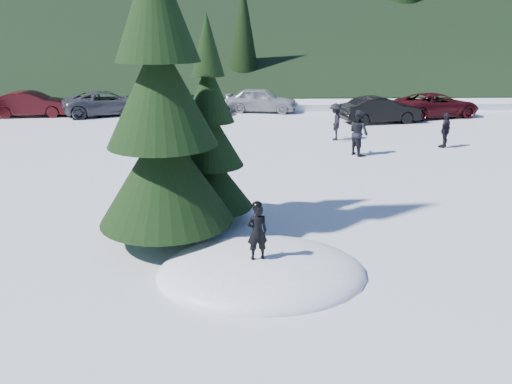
{
  "coord_description": "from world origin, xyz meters",
  "views": [
    {
      "loc": [
        -0.48,
        -9.58,
        4.95
      ],
      "look_at": [
        -0.04,
        2.24,
        1.1
      ],
      "focal_mm": 35.0,
      "sensor_mm": 36.0,
      "label": 1
    }
  ],
  "objects_px": {
    "spruce_short": "(210,145)",
    "adult_0": "(359,133)",
    "adult_1": "(445,130)",
    "car_2": "(108,103)",
    "car_3": "(195,105)",
    "car_4": "(261,100)",
    "car_1": "(32,104)",
    "spruce_tall": "(161,106)",
    "child_skier": "(257,232)",
    "car_5": "(381,110)",
    "adult_2": "(335,122)",
    "car_6": "(436,105)"
  },
  "relations": [
    {
      "from": "spruce_short",
      "to": "adult_0",
      "type": "distance_m",
      "value": 9.32
    },
    {
      "from": "adult_0",
      "to": "spruce_tall",
      "type": "bearing_deg",
      "value": 117.22
    },
    {
      "from": "car_1",
      "to": "car_4",
      "type": "height_order",
      "value": "car_4"
    },
    {
      "from": "car_3",
      "to": "car_4",
      "type": "bearing_deg",
      "value": -81.35
    },
    {
      "from": "spruce_tall",
      "to": "adult_1",
      "type": "xyz_separation_m",
      "value": [
        10.83,
        9.89,
        -2.55
      ]
    },
    {
      "from": "car_3",
      "to": "car_5",
      "type": "xyz_separation_m",
      "value": [
        10.48,
        -2.9,
        0.11
      ]
    },
    {
      "from": "car_5",
      "to": "car_6",
      "type": "xyz_separation_m",
      "value": [
        3.84,
        1.83,
        -0.01
      ]
    },
    {
      "from": "adult_0",
      "to": "car_6",
      "type": "xyz_separation_m",
      "value": [
        6.82,
        9.22,
        -0.22
      ]
    },
    {
      "from": "spruce_tall",
      "to": "adult_0",
      "type": "distance_m",
      "value": 11.22
    },
    {
      "from": "spruce_tall",
      "to": "car_4",
      "type": "xyz_separation_m",
      "value": [
        3.24,
        20.22,
        -2.56
      ]
    },
    {
      "from": "adult_0",
      "to": "car_6",
      "type": "height_order",
      "value": "adult_0"
    },
    {
      "from": "car_1",
      "to": "car_5",
      "type": "height_order",
      "value": "car_1"
    },
    {
      "from": "car_4",
      "to": "car_2",
      "type": "bearing_deg",
      "value": 107.34
    },
    {
      "from": "adult_1",
      "to": "car_2",
      "type": "relative_size",
      "value": 0.29
    },
    {
      "from": "car_2",
      "to": "car_4",
      "type": "relative_size",
      "value": 1.17
    },
    {
      "from": "spruce_short",
      "to": "car_6",
      "type": "distance_m",
      "value": 20.76
    },
    {
      "from": "spruce_short",
      "to": "adult_2",
      "type": "distance_m",
      "value": 11.59
    },
    {
      "from": "adult_1",
      "to": "car_6",
      "type": "bearing_deg",
      "value": -156.19
    },
    {
      "from": "car_6",
      "to": "car_5",
      "type": "bearing_deg",
      "value": 100.02
    },
    {
      "from": "adult_0",
      "to": "car_2",
      "type": "relative_size",
      "value": 0.36
    },
    {
      "from": "spruce_short",
      "to": "adult_2",
      "type": "xyz_separation_m",
      "value": [
        5.3,
        10.23,
        -1.24
      ]
    },
    {
      "from": "car_2",
      "to": "car_3",
      "type": "xyz_separation_m",
      "value": [
        5.34,
        -0.39,
        -0.12
      ]
    },
    {
      "from": "child_skier",
      "to": "car_5",
      "type": "bearing_deg",
      "value": -124.76
    },
    {
      "from": "spruce_tall",
      "to": "car_1",
      "type": "relative_size",
      "value": 1.9
    },
    {
      "from": "adult_0",
      "to": "car_6",
      "type": "bearing_deg",
      "value": -61.59
    },
    {
      "from": "adult_1",
      "to": "child_skier",
      "type": "bearing_deg",
      "value": 6.24
    },
    {
      "from": "spruce_short",
      "to": "child_skier",
      "type": "height_order",
      "value": "spruce_short"
    },
    {
      "from": "car_4",
      "to": "car_5",
      "type": "height_order",
      "value": "car_4"
    },
    {
      "from": "adult_2",
      "to": "car_5",
      "type": "height_order",
      "value": "adult_2"
    },
    {
      "from": "spruce_short",
      "to": "adult_0",
      "type": "height_order",
      "value": "spruce_short"
    },
    {
      "from": "car_3",
      "to": "car_1",
      "type": "bearing_deg",
      "value": 81.28
    },
    {
      "from": "car_2",
      "to": "car_3",
      "type": "height_order",
      "value": "car_2"
    },
    {
      "from": "car_1",
      "to": "car_6",
      "type": "height_order",
      "value": "car_1"
    },
    {
      "from": "adult_1",
      "to": "car_3",
      "type": "relative_size",
      "value": 0.37
    },
    {
      "from": "adult_0",
      "to": "car_5",
      "type": "bearing_deg",
      "value": -47.09
    },
    {
      "from": "adult_0",
      "to": "adult_2",
      "type": "height_order",
      "value": "adult_0"
    },
    {
      "from": "car_1",
      "to": "car_3",
      "type": "bearing_deg",
      "value": -96.2
    },
    {
      "from": "car_3",
      "to": "spruce_tall",
      "type": "bearing_deg",
      "value": 173.94
    },
    {
      "from": "car_4",
      "to": "child_skier",
      "type": "bearing_deg",
      "value": -170.79
    },
    {
      "from": "car_2",
      "to": "car_3",
      "type": "relative_size",
      "value": 1.25
    },
    {
      "from": "adult_0",
      "to": "adult_1",
      "type": "bearing_deg",
      "value": -98.72
    },
    {
      "from": "spruce_short",
      "to": "adult_1",
      "type": "xyz_separation_m",
      "value": [
        9.83,
        8.49,
        -1.33
      ]
    },
    {
      "from": "car_4",
      "to": "car_5",
      "type": "distance_m",
      "value": 7.67
    },
    {
      "from": "car_1",
      "to": "car_2",
      "type": "relative_size",
      "value": 0.86
    },
    {
      "from": "adult_1",
      "to": "car_2",
      "type": "xyz_separation_m",
      "value": [
        -16.96,
        9.48,
        -0.04
      ]
    },
    {
      "from": "spruce_short",
      "to": "car_1",
      "type": "distance_m",
      "value": 21.1
    },
    {
      "from": "car_6",
      "to": "spruce_tall",
      "type": "bearing_deg",
      "value": 127.47
    },
    {
      "from": "adult_1",
      "to": "adult_2",
      "type": "relative_size",
      "value": 0.89
    },
    {
      "from": "car_5",
      "to": "child_skier",
      "type": "bearing_deg",
      "value": 147.05
    },
    {
      "from": "car_6",
      "to": "child_skier",
      "type": "bearing_deg",
      "value": 134.76
    }
  ]
}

